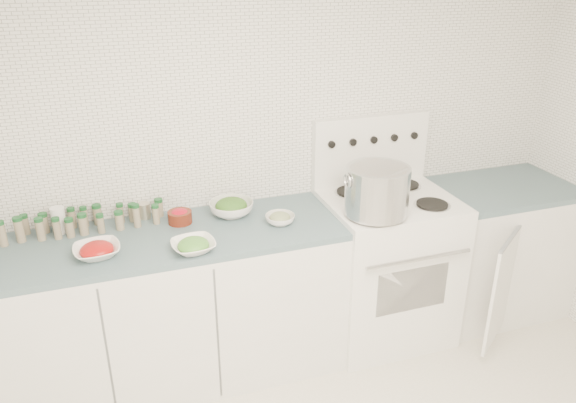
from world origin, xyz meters
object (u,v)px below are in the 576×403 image
at_px(stove, 385,262).
at_px(stock_pot, 377,189).
at_px(bowl_snowpea, 193,245).
at_px(bowl_tomato, 97,250).

distance_m(stove, stock_pot, 0.65).
bearing_deg(stock_pot, bowl_snowpea, -178.51).
xyz_separation_m(stove, stock_pot, (-0.19, -0.18, 0.59)).
relative_size(stove, bowl_snowpea, 5.73).
xyz_separation_m(stove, bowl_snowpea, (-1.21, -0.21, 0.43)).
distance_m(stove, bowl_snowpea, 1.30).
bearing_deg(stock_pot, stove, 43.97).
height_order(stove, stock_pot, stove).
distance_m(stove, bowl_tomato, 1.72).
xyz_separation_m(bowl_tomato, bowl_snowpea, (0.46, -0.10, -0.00)).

